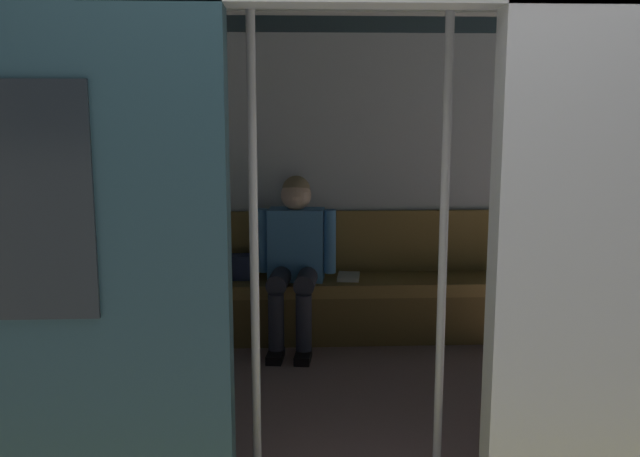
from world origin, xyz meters
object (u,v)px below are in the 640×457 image
at_px(book, 349,277).
at_px(grab_pole_far, 443,247).
at_px(train_car, 326,130).
at_px(bench_seat, 324,294).
at_px(handbag, 232,267).
at_px(grab_pole_door, 254,250).
at_px(person_seated, 295,251).

distance_m(book, grab_pole_far, 2.12).
bearing_deg(train_car, bench_seat, -92.52).
distance_m(bench_seat, handbag, 0.67).
relative_size(train_car, grab_pole_door, 3.02).
height_order(train_car, person_seated, train_car).
bearing_deg(bench_seat, handbag, -6.47).
bearing_deg(book, person_seated, 21.76).
xyz_separation_m(book, grab_pole_far, (-0.20, 2.02, 0.61)).
bearing_deg(handbag, grab_pole_far, 116.43).
xyz_separation_m(train_car, grab_pole_door, (0.33, 0.86, -0.45)).
xyz_separation_m(person_seated, grab_pole_far, (-0.58, 1.93, 0.40)).
bearing_deg(handbag, train_car, 115.78).
bearing_deg(grab_pole_door, bench_seat, -100.82).
relative_size(person_seated, handbag, 4.47).
bearing_deg(book, bench_seat, 20.50).
xyz_separation_m(person_seated, grab_pole_door, (0.18, 1.95, 0.40)).
relative_size(handbag, book, 1.18).
height_order(handbag, book, handbag).
distance_m(handbag, grab_pole_far, 2.36).
bearing_deg(handbag, grab_pole_door, 97.06).
height_order(bench_seat, grab_pole_door, grab_pole_door).
distance_m(train_car, bench_seat, 1.64).
height_order(train_car, grab_pole_far, train_car).
height_order(bench_seat, handbag, handbag).
bearing_deg(handbag, person_seated, 164.16).
distance_m(handbag, book, 0.82).
height_order(grab_pole_door, grab_pole_far, same).
height_order(handbag, grab_pole_door, grab_pole_door).
bearing_deg(train_car, handbag, -64.22).
relative_size(book, grab_pole_far, 0.10).
bearing_deg(grab_pole_door, train_car, -111.21).
height_order(bench_seat, person_seated, person_seated).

